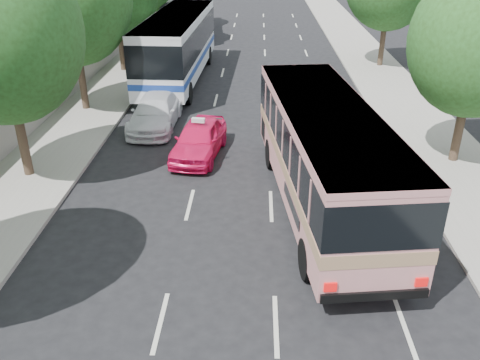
{
  "coord_description": "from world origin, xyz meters",
  "views": [
    {
      "loc": [
        0.44,
        -11.69,
        8.95
      ],
      "look_at": [
        -0.06,
        2.84,
        1.6
      ],
      "focal_mm": 38.0,
      "sensor_mm": 36.0,
      "label": 1
    }
  ],
  "objects_px": {
    "pink_bus": "(325,148)",
    "tour_coach_rear": "(183,6)",
    "tour_coach_front": "(178,42)",
    "white_pickup": "(155,112)",
    "pink_taxi": "(199,139)"
  },
  "relations": [
    {
      "from": "tour_coach_front",
      "to": "white_pickup",
      "type": "bearing_deg",
      "value": -88.12
    },
    {
      "from": "pink_taxi",
      "to": "tour_coach_front",
      "type": "xyz_separation_m",
      "value": [
        -2.5,
        11.74,
        1.68
      ]
    },
    {
      "from": "white_pickup",
      "to": "tour_coach_rear",
      "type": "distance_m",
      "value": 24.09
    },
    {
      "from": "pink_bus",
      "to": "tour_coach_front",
      "type": "xyz_separation_m",
      "value": [
        -7.23,
        16.03,
        0.17
      ]
    },
    {
      "from": "tour_coach_front",
      "to": "pink_bus",
      "type": "bearing_deg",
      "value": -63.84
    },
    {
      "from": "pink_bus",
      "to": "tour_coach_rear",
      "type": "relative_size",
      "value": 0.86
    },
    {
      "from": "pink_taxi",
      "to": "white_pickup",
      "type": "height_order",
      "value": "pink_taxi"
    },
    {
      "from": "pink_taxi",
      "to": "tour_coach_front",
      "type": "distance_m",
      "value": 12.12
    },
    {
      "from": "pink_bus",
      "to": "pink_taxi",
      "type": "bearing_deg",
      "value": 130.92
    },
    {
      "from": "pink_bus",
      "to": "tour_coach_rear",
      "type": "bearing_deg",
      "value": 99.02
    },
    {
      "from": "pink_bus",
      "to": "pink_taxi",
      "type": "height_order",
      "value": "pink_bus"
    },
    {
      "from": "pink_bus",
      "to": "white_pickup",
      "type": "xyz_separation_m",
      "value": [
        -7.23,
        7.69,
        -1.52
      ]
    },
    {
      "from": "pink_bus",
      "to": "tour_coach_front",
      "type": "bearing_deg",
      "value": 107.38
    },
    {
      "from": "pink_taxi",
      "to": "white_pickup",
      "type": "bearing_deg",
      "value": 134.03
    },
    {
      "from": "pink_taxi",
      "to": "pink_bus",
      "type": "bearing_deg",
      "value": -34.42
    }
  ]
}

